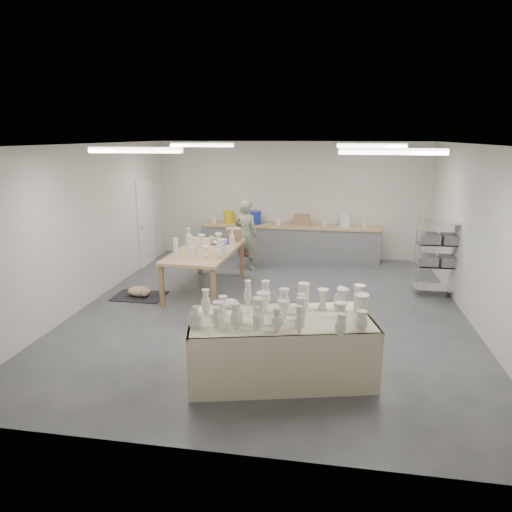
% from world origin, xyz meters
% --- Properties ---
extents(room, '(8.00, 8.02, 3.00)m').
position_xyz_m(room, '(-0.11, 0.08, 2.06)').
color(room, '#424449').
rests_on(room, ground).
extents(back_counter, '(4.60, 0.60, 1.24)m').
position_xyz_m(back_counter, '(-0.01, 3.68, 0.49)').
color(back_counter, '#AE7D54').
rests_on(back_counter, ground).
extents(wire_shelf, '(0.88, 0.48, 1.80)m').
position_xyz_m(wire_shelf, '(3.20, 1.40, 0.92)').
color(wire_shelf, silver).
rests_on(wire_shelf, ground).
extents(drying_table, '(2.58, 1.67, 1.21)m').
position_xyz_m(drying_table, '(0.46, -2.36, 0.46)').
color(drying_table, olive).
rests_on(drying_table, ground).
extents(work_table, '(1.26, 2.36, 1.23)m').
position_xyz_m(work_table, '(-1.45, 1.00, 0.86)').
color(work_table, '#AE7D54').
rests_on(work_table, ground).
extents(rug, '(1.00, 0.70, 0.02)m').
position_xyz_m(rug, '(-2.70, 0.28, 0.01)').
color(rug, black).
rests_on(rug, ground).
extents(cat, '(0.47, 0.35, 0.20)m').
position_xyz_m(cat, '(-2.68, 0.27, 0.12)').
color(cat, white).
rests_on(cat, rug).
extents(potter, '(0.71, 0.58, 1.68)m').
position_xyz_m(potter, '(-0.94, 2.57, 0.84)').
color(potter, gray).
rests_on(potter, ground).
extents(red_stool, '(0.38, 0.38, 0.31)m').
position_xyz_m(red_stool, '(-0.94, 2.84, 0.27)').
color(red_stool, '#AB181A').
rests_on(red_stool, ground).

